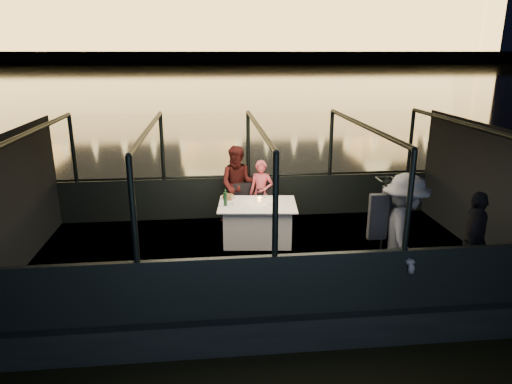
{
  "coord_description": "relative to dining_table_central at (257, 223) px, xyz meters",
  "views": [
    {
      "loc": [
        -0.83,
        -7.5,
        4.01
      ],
      "look_at": [
        0.0,
        0.4,
        1.55
      ],
      "focal_mm": 32.0,
      "sensor_mm": 36.0,
      "label": 1
    }
  ],
  "objects": [
    {
      "name": "river_water",
      "position": [
        -0.04,
        79.44,
        -0.89
      ],
      "size": [
        500.0,
        500.0,
        0.0
      ],
      "primitive_type": "plane",
      "color": "black",
      "rests_on": "ground"
    },
    {
      "name": "boat_hull",
      "position": [
        -0.04,
        -0.56,
        -0.89
      ],
      "size": [
        8.6,
        4.4,
        1.0
      ],
      "primitive_type": "cube",
      "color": "black",
      "rests_on": "river_water"
    },
    {
      "name": "boat_deck",
      "position": [
        -0.04,
        -0.56,
        -0.41
      ],
      "size": [
        8.0,
        4.0,
        0.04
      ],
      "primitive_type": "cube",
      "color": "black",
      "rests_on": "boat_hull"
    },
    {
      "name": "gunwale_port",
      "position": [
        -0.04,
        1.44,
        0.06
      ],
      "size": [
        8.0,
        0.08,
        0.9
      ],
      "primitive_type": "cube",
      "color": "black",
      "rests_on": "boat_deck"
    },
    {
      "name": "gunwale_starboard",
      "position": [
        -0.04,
        -2.56,
        0.06
      ],
      "size": [
        8.0,
        0.08,
        0.9
      ],
      "primitive_type": "cube",
      "color": "black",
      "rests_on": "boat_deck"
    },
    {
      "name": "cabin_glass_port",
      "position": [
        -0.04,
        1.44,
        1.21
      ],
      "size": [
        8.0,
        0.02,
        1.4
      ],
      "primitive_type": null,
      "color": "#99B2B2",
      "rests_on": "gunwale_port"
    },
    {
      "name": "cabin_glass_starboard",
      "position": [
        -0.04,
        -2.56,
        1.21
      ],
      "size": [
        8.0,
        0.02,
        1.4
      ],
      "primitive_type": null,
      "color": "#99B2B2",
      "rests_on": "gunwale_starboard"
    },
    {
      "name": "cabin_roof_glass",
      "position": [
        -0.04,
        -0.56,
        1.91
      ],
      "size": [
        8.0,
        4.0,
        0.02
      ],
      "primitive_type": null,
      "color": "#99B2B2",
      "rests_on": "boat_deck"
    },
    {
      "name": "end_wall_fore",
      "position": [
        -4.04,
        -0.56,
        0.76
      ],
      "size": [
        0.02,
        4.0,
        2.3
      ],
      "primitive_type": null,
      "color": "black",
      "rests_on": "boat_deck"
    },
    {
      "name": "end_wall_aft",
      "position": [
        3.96,
        -0.56,
        0.76
      ],
      "size": [
        0.02,
        4.0,
        2.3
      ],
      "primitive_type": null,
      "color": "black",
      "rests_on": "boat_deck"
    },
    {
      "name": "canopy_ribs",
      "position": [
        -0.04,
        -0.56,
        0.76
      ],
      "size": [
        8.0,
        4.0,
        2.3
      ],
      "primitive_type": null,
      "color": "black",
      "rests_on": "boat_deck"
    },
    {
      "name": "embankment",
      "position": [
        -0.04,
        209.44,
        0.11
      ],
      "size": [
        400.0,
        140.0,
        6.0
      ],
      "primitive_type": "cube",
      "color": "#423D33",
      "rests_on": "ground"
    },
    {
      "name": "dining_table_central",
      "position": [
        0.0,
        0.0,
        0.0
      ],
      "size": [
        1.55,
        1.19,
        0.77
      ],
      "primitive_type": "cube",
      "rotation": [
        0.0,
        0.0,
        -0.1
      ],
      "color": "white",
      "rests_on": "boat_deck"
    },
    {
      "name": "chair_port_left",
      "position": [
        -0.2,
        0.88,
        0.06
      ],
      "size": [
        0.43,
        0.43,
        0.86
      ],
      "primitive_type": "cube",
      "rotation": [
        0.0,
        0.0,
        0.08
      ],
      "color": "black",
      "rests_on": "boat_deck"
    },
    {
      "name": "chair_port_right",
      "position": [
        0.27,
        0.69,
        0.06
      ],
      "size": [
        0.48,
        0.48,
        0.81
      ],
      "primitive_type": "cube",
      "rotation": [
        0.0,
        0.0,
        0.34
      ],
      "color": "black",
      "rests_on": "boat_deck"
    },
    {
      "name": "coat_stand",
      "position": [
        1.68,
        -1.93,
        0.51
      ],
      "size": [
        0.59,
        0.52,
        1.78
      ],
      "primitive_type": null,
      "rotation": [
        0.0,
        0.0,
        0.29
      ],
      "color": "black",
      "rests_on": "boat_deck"
    },
    {
      "name": "person_woman_coral",
      "position": [
        0.18,
        0.91,
        0.36
      ],
      "size": [
        0.58,
        0.48,
        1.38
      ],
      "primitive_type": "imported",
      "rotation": [
        0.0,
        0.0,
        -0.36
      ],
      "color": "#DA4F5A",
      "rests_on": "boat_deck"
    },
    {
      "name": "person_man_maroon",
      "position": [
        -0.28,
        1.07,
        0.36
      ],
      "size": [
        0.88,
        0.74,
        1.66
      ],
      "primitive_type": "imported",
      "rotation": [
        0.0,
        0.0,
        -0.16
      ],
      "color": "#421412",
      "rests_on": "boat_deck"
    },
    {
      "name": "passenger_stripe",
      "position": [
        1.94,
        -2.09,
        0.47
      ],
      "size": [
        0.93,
        1.32,
        1.85
      ],
      "primitive_type": "imported",
      "rotation": [
        0.0,
        0.0,
        1.34
      ],
      "color": "silver",
      "rests_on": "boat_deck"
    },
    {
      "name": "passenger_dark",
      "position": [
        3.08,
        -2.06,
        0.47
      ],
      "size": [
        0.87,
        0.94,
        1.54
      ],
      "primitive_type": "imported",
      "rotation": [
        0.0,
        0.0,
        4.02
      ],
      "color": "black",
      "rests_on": "boat_deck"
    },
    {
      "name": "wine_bottle",
      "position": [
        -0.6,
        -0.04,
        0.53
      ],
      "size": [
        0.08,
        0.08,
        0.32
      ],
      "primitive_type": "cylinder",
      "rotation": [
        0.0,
        0.0,
        0.25
      ],
      "color": "#15391D",
      "rests_on": "dining_table_central"
    },
    {
      "name": "bread_basket",
      "position": [
        -0.53,
        0.36,
        0.42
      ],
      "size": [
        0.27,
        0.27,
        0.09
      ],
      "primitive_type": "cylinder",
      "rotation": [
        0.0,
        0.0,
        0.31
      ],
      "color": "brown",
      "rests_on": "dining_table_central"
    },
    {
      "name": "amber_candle",
      "position": [
        0.05,
        0.14,
        0.42
      ],
      "size": [
        0.08,
        0.08,
        0.08
      ],
      "primitive_type": "cylinder",
      "rotation": [
        0.0,
        0.0,
        -0.38
      ],
      "color": "#FF923F",
      "rests_on": "dining_table_central"
    },
    {
      "name": "plate_near",
      "position": [
        0.29,
        -0.02,
        0.39
      ],
      "size": [
        0.3,
        0.3,
        0.01
      ],
      "primitive_type": "cylinder",
      "rotation": [
        0.0,
        0.0,
        0.36
      ],
      "color": "silver",
      "rests_on": "dining_table_central"
    },
    {
      "name": "plate_far",
      "position": [
        -0.47,
        0.4,
        0.39
      ],
      "size": [
        0.31,
        0.31,
        0.02
      ],
      "primitive_type": "cylinder",
      "rotation": [
        0.0,
        0.0,
        -0.24
      ],
      "color": "white",
      "rests_on": "dining_table_central"
    },
    {
      "name": "wine_glass_white",
      "position": [
        -0.47,
        -0.0,
        0.48
      ],
      "size": [
        0.06,
        0.06,
        0.18
      ],
      "primitive_type": null,
      "rotation": [
        0.0,
        0.0,
        -0.08
      ],
      "color": "silver",
      "rests_on": "dining_table_central"
    },
    {
      "name": "wine_glass_red",
      "position": [
        0.19,
        0.37,
        0.48
      ],
      "size": [
        0.08,
        0.08,
        0.18
      ],
      "primitive_type": null,
      "rotation": [
        0.0,
        0.0,
        -0.33
      ],
      "color": "silver",
      "rests_on": "dining_table_central"
    }
  ]
}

